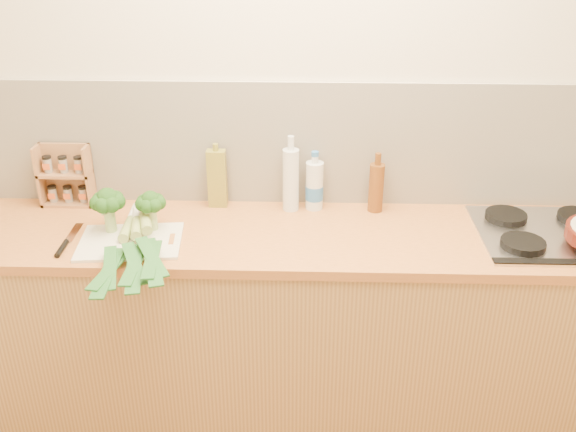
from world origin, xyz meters
The scene contains 15 objects.
room_shell centered at (0.00, 1.49, 1.17)m, with size 3.50×3.50×3.50m.
counter centered at (0.00, 1.20, 0.45)m, with size 3.20×0.62×0.90m.
gas_hob centered at (1.02, 1.20, 0.91)m, with size 0.58×0.50×0.04m.
chopping_board centered at (-0.65, 1.08, 0.91)m, with size 0.39×0.29×0.01m, color silver.
broccoli_left centered at (-0.75, 1.16, 1.04)m, with size 0.14×0.14×0.19m.
broccoli_right centered at (-0.58, 1.18, 1.03)m, with size 0.12×0.12×0.17m.
leek_front centered at (-0.67, 1.06, 0.94)m, with size 0.11×0.71×0.04m.
leek_mid centered at (-0.61, 1.03, 0.95)m, with size 0.19×0.65×0.04m.
leek_back centered at (-0.57, 1.05, 0.97)m, with size 0.25×0.65×0.04m.
chefs_knife centered at (-0.90, 1.05, 0.91)m, with size 0.04×0.29×0.02m.
spice_rack centered at (-1.01, 1.44, 1.02)m, with size 0.23×0.09×0.27m.
oil_tin centered at (-0.35, 1.44, 1.03)m, with size 0.08×0.05×0.29m.
glass_bottle centered at (-0.03, 1.41, 1.04)m, with size 0.07×0.07×0.33m.
amber_bottle centered at (0.33, 1.41, 1.01)m, with size 0.06×0.06×0.26m.
water_bottle centered at (0.07, 1.43, 1.00)m, with size 0.08×0.08×0.24m.
Camera 1 is at (0.04, -1.10, 2.11)m, focal length 40.00 mm.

